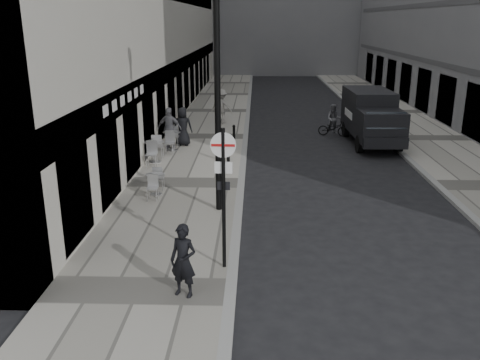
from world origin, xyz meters
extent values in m
cube|color=#ACA79B|center=(-2.00, 18.00, 0.06)|extent=(4.00, 60.00, 0.12)
cube|color=#ACA79B|center=(9.00, 18.00, 0.06)|extent=(4.00, 60.00, 0.12)
imported|color=black|center=(-0.97, 2.53, 0.92)|extent=(0.68, 0.56, 1.59)
cylinder|color=black|center=(-0.20, 3.86, 1.79)|extent=(0.09, 0.09, 3.33)
cylinder|color=white|center=(-0.20, 3.86, 3.07)|extent=(0.57, 0.07, 0.57)
cube|color=#B21414|center=(-0.20, 3.84, 3.07)|extent=(0.52, 0.05, 0.06)
cube|color=white|center=(-0.20, 3.89, 2.55)|extent=(0.40, 0.05, 0.27)
cylinder|color=black|center=(-0.60, 7.68, 3.51)|extent=(0.18, 0.18, 6.77)
cylinder|color=black|center=(-0.60, 13.03, 0.61)|extent=(0.13, 0.13, 0.98)
cylinder|color=black|center=(-0.50, 16.04, 0.57)|extent=(0.12, 0.12, 0.90)
cylinder|color=black|center=(5.18, 15.34, 0.39)|extent=(0.29, 0.79, 0.78)
cylinder|color=black|center=(6.89, 15.38, 0.39)|extent=(0.29, 0.79, 0.78)
cylinder|color=black|center=(5.11, 18.66, 0.39)|extent=(0.29, 0.79, 0.78)
cylinder|color=black|center=(6.82, 18.70, 0.39)|extent=(0.29, 0.79, 0.78)
cube|color=black|center=(5.98, 17.90, 1.51)|extent=(2.03, 3.55, 1.95)
cube|color=black|center=(6.04, 15.26, 1.22)|extent=(1.99, 1.80, 1.37)
cube|color=#1E2328|center=(6.05, 14.53, 1.61)|extent=(1.71, 0.38, 0.72)
imported|color=black|center=(4.48, 18.80, 0.40)|extent=(1.60, 0.89, 0.80)
imported|color=#5C5B60|center=(4.48, 18.80, 0.88)|extent=(0.85, 0.73, 1.50)
imported|color=slate|center=(-3.36, 15.34, 1.06)|extent=(1.16, 0.63, 1.88)
imported|color=#A8A29B|center=(-1.43, 21.33, 1.08)|extent=(1.40, 1.06, 1.91)
imported|color=black|center=(-2.86, 15.98, 1.01)|extent=(0.89, 0.60, 1.79)
cylinder|color=silver|center=(-2.80, 8.97, 0.13)|extent=(0.41, 0.41, 0.03)
cylinder|color=silver|center=(-2.80, 8.97, 0.47)|extent=(0.06, 0.06, 0.68)
cylinder|color=silver|center=(-2.80, 8.97, 0.81)|extent=(0.64, 0.64, 0.03)
cylinder|color=#B3B3B6|center=(-3.22, 15.01, 0.14)|extent=(0.49, 0.49, 0.03)
cylinder|color=#B3B3B6|center=(-3.22, 15.01, 0.54)|extent=(0.07, 0.07, 0.82)
cylinder|color=#B3B3B6|center=(-3.22, 15.01, 0.95)|extent=(0.78, 0.78, 0.03)
cylinder|color=silver|center=(-3.60, 12.98, 0.14)|extent=(0.50, 0.50, 0.03)
cylinder|color=silver|center=(-3.60, 12.98, 0.56)|extent=(0.07, 0.07, 0.85)
cylinder|color=silver|center=(-3.60, 12.98, 0.98)|extent=(0.80, 0.80, 0.03)
camera|label=1|loc=(0.52, -6.97, 5.69)|focal=38.00mm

